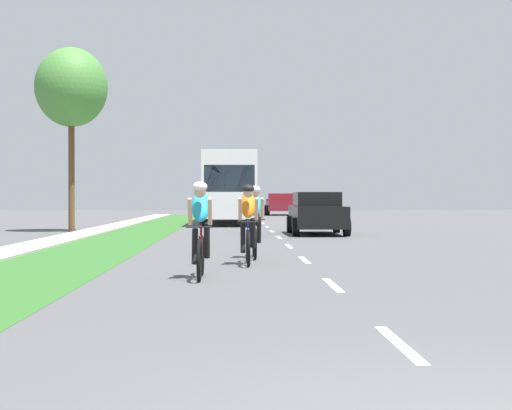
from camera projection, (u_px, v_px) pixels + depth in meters
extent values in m
plane|color=#4C4C4F|center=(282.00, 240.00, 23.94)|extent=(120.00, 120.00, 0.00)
cube|color=#2D6026|center=(119.00, 240.00, 23.80)|extent=(2.53, 70.00, 0.01)
cube|color=#B2ADA3|center=(58.00, 240.00, 23.74)|extent=(1.22, 70.00, 0.10)
cube|color=white|center=(399.00, 343.00, 6.95)|extent=(0.12, 1.80, 0.01)
cube|color=white|center=(333.00, 285.00, 11.61)|extent=(0.12, 1.80, 0.01)
cube|color=white|center=(304.00, 260.00, 16.28)|extent=(0.12, 1.80, 0.01)
cube|color=white|center=(289.00, 246.00, 20.94)|extent=(0.12, 1.80, 0.01)
cube|color=white|center=(279.00, 237.00, 25.61)|extent=(0.12, 1.80, 0.01)
cube|color=white|center=(272.00, 231.00, 30.27)|extent=(0.12, 1.80, 0.01)
cube|color=white|center=(267.00, 227.00, 34.93)|extent=(0.12, 1.80, 0.01)
cube|color=white|center=(263.00, 223.00, 39.60)|extent=(0.12, 1.80, 0.01)
cube|color=white|center=(260.00, 221.00, 44.26)|extent=(0.12, 1.80, 0.01)
cube|color=white|center=(257.00, 218.00, 48.93)|extent=(0.12, 1.80, 0.01)
cube|color=white|center=(255.00, 217.00, 53.59)|extent=(0.12, 1.80, 0.01)
torus|color=black|center=(202.00, 255.00, 13.11)|extent=(0.06, 0.68, 0.68)
torus|color=black|center=(199.00, 260.00, 12.07)|extent=(0.06, 0.68, 0.68)
cylinder|color=maroon|center=(200.00, 247.00, 12.49)|extent=(0.04, 0.59, 0.43)
cylinder|color=maroon|center=(201.00, 240.00, 12.77)|extent=(0.04, 0.04, 0.55)
cylinder|color=maroon|center=(201.00, 227.00, 12.54)|extent=(0.03, 0.55, 0.03)
cylinder|color=black|center=(199.00, 227.00, 12.09)|extent=(0.42, 0.02, 0.02)
ellipsoid|color=#26A5CC|center=(201.00, 206.00, 12.60)|extent=(0.30, 0.54, 0.63)
sphere|color=tan|center=(200.00, 192.00, 12.32)|extent=(0.20, 0.20, 0.20)
ellipsoid|color=white|center=(200.00, 187.00, 12.32)|extent=(0.24, 0.28, 0.16)
cylinder|color=tan|center=(190.00, 212.00, 12.32)|extent=(0.07, 0.26, 0.45)
cylinder|color=tan|center=(210.00, 212.00, 12.33)|extent=(0.07, 0.26, 0.45)
cylinder|color=black|center=(195.00, 246.00, 12.69)|extent=(0.10, 0.30, 0.60)
cylinder|color=black|center=(207.00, 240.00, 12.64)|extent=(0.10, 0.25, 0.61)
torus|color=black|center=(248.00, 246.00, 15.73)|extent=(0.06, 0.68, 0.68)
torus|color=black|center=(249.00, 249.00, 14.69)|extent=(0.06, 0.68, 0.68)
cylinder|color=#23389E|center=(248.00, 238.00, 15.11)|extent=(0.04, 0.59, 0.43)
cylinder|color=#23389E|center=(248.00, 233.00, 15.39)|extent=(0.04, 0.04, 0.55)
cylinder|color=#23389E|center=(248.00, 222.00, 15.16)|extent=(0.03, 0.55, 0.03)
cylinder|color=black|center=(249.00, 222.00, 14.71)|extent=(0.42, 0.02, 0.02)
ellipsoid|color=orange|center=(248.00, 205.00, 15.22)|extent=(0.30, 0.54, 0.63)
sphere|color=tan|center=(248.00, 193.00, 14.94)|extent=(0.20, 0.20, 0.20)
ellipsoid|color=black|center=(248.00, 189.00, 14.94)|extent=(0.24, 0.28, 0.16)
cylinder|color=tan|center=(240.00, 209.00, 14.94)|extent=(0.07, 0.26, 0.45)
cylinder|color=tan|center=(257.00, 209.00, 14.95)|extent=(0.07, 0.26, 0.45)
cylinder|color=black|center=(243.00, 238.00, 15.31)|extent=(0.10, 0.30, 0.60)
cylinder|color=black|center=(253.00, 233.00, 15.26)|extent=(0.10, 0.25, 0.61)
torus|color=black|center=(254.00, 241.00, 17.40)|extent=(0.06, 0.68, 0.68)
torus|color=black|center=(255.00, 244.00, 16.36)|extent=(0.06, 0.68, 0.68)
cylinder|color=silver|center=(255.00, 234.00, 16.78)|extent=(0.04, 0.59, 0.43)
cylinder|color=silver|center=(254.00, 229.00, 17.06)|extent=(0.04, 0.04, 0.55)
cylinder|color=silver|center=(255.00, 219.00, 16.83)|extent=(0.03, 0.55, 0.03)
cylinder|color=black|center=(255.00, 219.00, 16.38)|extent=(0.42, 0.02, 0.02)
ellipsoid|color=#26A5CC|center=(254.00, 204.00, 16.89)|extent=(0.30, 0.54, 0.63)
sphere|color=tan|center=(255.00, 193.00, 16.61)|extent=(0.20, 0.20, 0.20)
ellipsoid|color=white|center=(255.00, 189.00, 16.61)|extent=(0.24, 0.28, 0.16)
cylinder|color=tan|center=(247.00, 208.00, 16.61)|extent=(0.07, 0.26, 0.45)
cylinder|color=tan|center=(262.00, 208.00, 16.62)|extent=(0.07, 0.26, 0.45)
cylinder|color=black|center=(250.00, 234.00, 16.98)|extent=(0.10, 0.30, 0.60)
cylinder|color=black|center=(259.00, 230.00, 16.93)|extent=(0.10, 0.25, 0.61)
cube|color=black|center=(317.00, 217.00, 27.70)|extent=(1.76, 4.30, 0.76)
cube|color=black|center=(317.00, 199.00, 27.84)|extent=(1.55, 2.24, 0.52)
cube|color=#1E2833|center=(320.00, 200.00, 26.87)|extent=(1.44, 0.08, 0.44)
cylinder|color=black|center=(296.00, 227.00, 26.34)|extent=(0.22, 0.64, 0.64)
cylinder|color=black|center=(347.00, 227.00, 26.39)|extent=(0.22, 0.64, 0.64)
cylinder|color=black|center=(290.00, 224.00, 29.01)|extent=(0.22, 0.64, 0.64)
cylinder|color=black|center=(336.00, 224.00, 29.06)|extent=(0.22, 0.64, 0.64)
cube|color=silver|center=(230.00, 186.00, 39.81)|extent=(2.50, 11.60, 3.10)
cube|color=#1E2833|center=(230.00, 178.00, 39.80)|extent=(2.52, 10.67, 0.64)
cube|color=#1E2833|center=(229.00, 178.00, 34.04)|extent=(2.25, 0.06, 1.20)
cylinder|color=black|center=(203.00, 216.00, 36.02)|extent=(0.28, 0.96, 0.96)
cylinder|color=black|center=(256.00, 216.00, 36.09)|extent=(0.28, 0.96, 0.96)
cylinder|color=black|center=(208.00, 213.00, 42.97)|extent=(0.28, 0.96, 0.96)
cylinder|color=black|center=(253.00, 213.00, 43.04)|extent=(0.28, 0.96, 0.96)
cube|color=maroon|center=(280.00, 206.00, 58.61)|extent=(1.96, 5.10, 0.76)
cube|color=maroon|center=(280.00, 198.00, 57.84)|extent=(1.80, 1.78, 0.64)
cube|color=#1E2833|center=(281.00, 198.00, 57.12)|extent=(1.67, 0.08, 0.52)
cube|color=maroon|center=(267.00, 202.00, 59.60)|extent=(0.08, 2.81, 0.40)
cube|color=maroon|center=(291.00, 202.00, 59.65)|extent=(0.08, 2.81, 0.40)
cube|color=maroon|center=(278.00, 201.00, 61.11)|extent=(1.80, 0.08, 0.40)
cylinder|color=black|center=(268.00, 210.00, 57.05)|extent=(0.26, 0.76, 0.76)
cylinder|color=black|center=(294.00, 210.00, 57.11)|extent=(0.26, 0.76, 0.76)
cylinder|color=black|center=(266.00, 210.00, 60.11)|extent=(0.26, 0.76, 0.76)
cylinder|color=black|center=(291.00, 210.00, 60.17)|extent=(0.26, 0.76, 0.76)
cylinder|color=brown|center=(72.00, 174.00, 29.81)|extent=(0.24, 0.24, 4.49)
ellipsoid|color=#478438|center=(71.00, 87.00, 29.78)|extent=(2.79, 2.79, 3.07)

